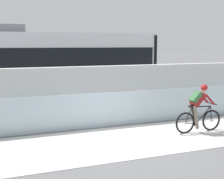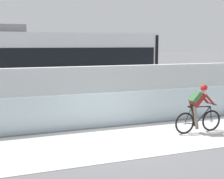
% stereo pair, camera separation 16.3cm
% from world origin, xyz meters
% --- Properties ---
extents(ground_plane, '(200.00, 200.00, 0.00)m').
position_xyz_m(ground_plane, '(0.00, 0.00, 0.00)').
color(ground_plane, slate).
extents(bike_path_deck, '(32.00, 3.20, 0.01)m').
position_xyz_m(bike_path_deck, '(0.00, 0.00, 0.01)').
color(bike_path_deck, silver).
rests_on(bike_path_deck, ground).
extents(glass_parapet, '(32.00, 0.05, 1.22)m').
position_xyz_m(glass_parapet, '(0.00, 1.85, 0.61)').
color(glass_parapet, silver).
rests_on(glass_parapet, ground).
extents(concrete_barrier_wall, '(32.00, 0.36, 2.05)m').
position_xyz_m(concrete_barrier_wall, '(0.00, 3.65, 1.02)').
color(concrete_barrier_wall, white).
rests_on(concrete_barrier_wall, ground).
extents(tram_rail_near, '(32.00, 0.08, 0.01)m').
position_xyz_m(tram_rail_near, '(0.00, 6.13, 0.00)').
color(tram_rail_near, '#595654').
rests_on(tram_rail_near, ground).
extents(tram_rail_far, '(32.00, 0.08, 0.01)m').
position_xyz_m(tram_rail_far, '(0.00, 7.57, 0.00)').
color(tram_rail_far, '#595654').
rests_on(tram_rail_far, ground).
extents(tram, '(11.06, 2.54, 3.81)m').
position_xyz_m(tram, '(-1.40, 6.85, 1.89)').
color(tram, silver).
rests_on(tram, ground).
extents(cyclist_on_bike, '(1.77, 0.58, 1.61)m').
position_xyz_m(cyclist_on_bike, '(2.59, -0.00, 0.80)').
color(cyclist_on_bike, black).
rests_on(cyclist_on_bike, ground).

